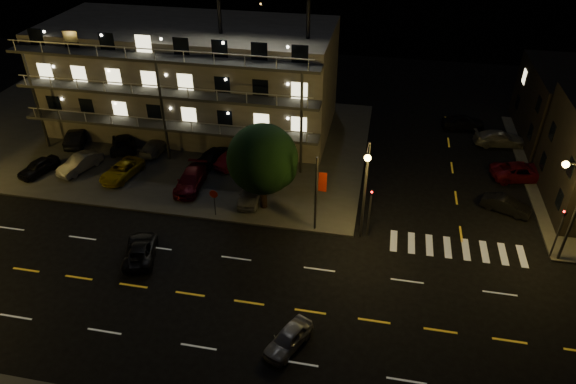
% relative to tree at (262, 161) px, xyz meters
% --- Properties ---
extents(ground, '(140.00, 140.00, 0.00)m').
position_rel_tree_xyz_m(ground, '(-0.45, -10.44, -4.44)').
color(ground, black).
rests_on(ground, ground).
extents(curb_nw, '(44.00, 24.00, 0.15)m').
position_rel_tree_xyz_m(curb_nw, '(-14.45, 9.56, -4.36)').
color(curb_nw, '#3D3E3B').
rests_on(curb_nw, ground).
extents(motel, '(28.00, 13.80, 18.10)m').
position_rel_tree_xyz_m(motel, '(-10.40, 13.44, 0.91)').
color(motel, gray).
rests_on(motel, ground).
extents(streetlight_nc, '(0.44, 1.92, 8.00)m').
position_rel_tree_xyz_m(streetlight_nc, '(8.05, -2.51, 0.52)').
color(streetlight_nc, '#2D2D30').
rests_on(streetlight_nc, ground).
extents(streetlight_ne, '(1.92, 0.44, 8.00)m').
position_rel_tree_xyz_m(streetlight_ne, '(21.68, -2.14, 0.52)').
color(streetlight_ne, '#2D2D30').
rests_on(streetlight_ne, ground).
extents(signal_nw, '(0.20, 0.27, 4.60)m').
position_rel_tree_xyz_m(signal_nw, '(8.55, -1.95, -1.87)').
color(signal_nw, '#2D2D30').
rests_on(signal_nw, ground).
extents(signal_ne, '(0.27, 0.20, 4.60)m').
position_rel_tree_xyz_m(signal_ne, '(21.54, -1.94, -1.87)').
color(signal_ne, '#2D2D30').
rests_on(signal_ne, ground).
extents(banner_north, '(0.83, 0.16, 6.40)m').
position_rel_tree_xyz_m(banner_north, '(4.63, -2.04, -1.01)').
color(banner_north, '#2D2D30').
rests_on(banner_north, ground).
extents(stop_sign, '(0.91, 0.11, 2.61)m').
position_rel_tree_xyz_m(stop_sign, '(-3.45, -1.87, -2.73)').
color(stop_sign, '#2D2D30').
rests_on(stop_sign, ground).
extents(tree, '(5.73, 5.52, 7.22)m').
position_rel_tree_xyz_m(tree, '(0.00, 0.00, 0.00)').
color(tree, black).
rests_on(tree, curb_nw).
extents(lot_car_0, '(2.69, 4.10, 1.30)m').
position_rel_tree_xyz_m(lot_car_0, '(-20.90, 1.19, -3.64)').
color(lot_car_0, black).
rests_on(lot_car_0, curb_nw).
extents(lot_car_1, '(2.82, 4.51, 1.40)m').
position_rel_tree_xyz_m(lot_car_1, '(-17.55, 2.38, -3.59)').
color(lot_car_1, gray).
rests_on(lot_car_1, curb_nw).
extents(lot_car_2, '(2.95, 4.84, 1.25)m').
position_rel_tree_xyz_m(lot_car_2, '(-13.31, 2.03, -3.66)').
color(lot_car_2, gold).
rests_on(lot_car_2, curb_nw).
extents(lot_car_3, '(2.23, 4.98, 1.42)m').
position_rel_tree_xyz_m(lot_car_3, '(-6.75, 1.62, -3.58)').
color(lot_car_3, '#5B0D18').
rests_on(lot_car_3, curb_nw).
extents(lot_car_4, '(1.96, 4.24, 1.41)m').
position_rel_tree_xyz_m(lot_car_4, '(-1.26, 0.66, -3.59)').
color(lot_car_4, gray).
rests_on(lot_car_4, curb_nw).
extents(lot_car_5, '(2.55, 4.65, 1.45)m').
position_rel_tree_xyz_m(lot_car_5, '(-20.43, 7.06, -3.56)').
color(lot_car_5, black).
rests_on(lot_car_5, curb_nw).
extents(lot_car_6, '(4.11, 5.45, 1.38)m').
position_rel_tree_xyz_m(lot_car_6, '(-15.60, 7.06, -3.60)').
color(lot_car_6, black).
rests_on(lot_car_6, curb_nw).
extents(lot_car_7, '(2.10, 4.35, 1.22)m').
position_rel_tree_xyz_m(lot_car_7, '(-12.25, 6.91, -3.68)').
color(lot_car_7, gray).
rests_on(lot_car_7, curb_nw).
extents(lot_car_8, '(3.14, 4.57, 1.45)m').
position_rel_tree_xyz_m(lot_car_8, '(-5.97, 6.25, -3.57)').
color(lot_car_8, black).
rests_on(lot_car_8, curb_nw).
extents(lot_car_9, '(2.71, 4.25, 1.32)m').
position_rel_tree_xyz_m(lot_car_9, '(-4.24, 5.80, -3.63)').
color(lot_car_9, '#5B0D18').
rests_on(lot_car_9, curb_nw).
extents(side_car_0, '(4.01, 2.68, 1.25)m').
position_rel_tree_xyz_m(side_car_0, '(19.24, 3.33, -3.81)').
color(side_car_0, black).
rests_on(side_car_0, ground).
extents(side_car_1, '(5.69, 3.53, 1.47)m').
position_rel_tree_xyz_m(side_car_1, '(21.31, 8.79, -3.70)').
color(side_car_1, '#5B0D18').
rests_on(side_car_1, ground).
extents(side_car_2, '(5.13, 2.65, 1.42)m').
position_rel_tree_xyz_m(side_car_2, '(20.32, 14.99, -3.73)').
color(side_car_2, gray).
rests_on(side_car_2, ground).
extents(side_car_3, '(4.55, 2.39, 1.48)m').
position_rel_tree_xyz_m(side_car_3, '(17.10, 18.06, -3.70)').
color(side_car_3, black).
rests_on(side_car_3, ground).
extents(road_car_east, '(2.83, 3.88, 1.23)m').
position_rel_tree_xyz_m(road_car_east, '(4.70, -13.33, -3.82)').
color(road_car_east, gray).
rests_on(road_car_east, ground).
extents(road_car_west, '(3.23, 4.84, 1.23)m').
position_rel_tree_xyz_m(road_car_west, '(-7.18, -7.55, -3.82)').
color(road_car_west, black).
rests_on(road_car_west, ground).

